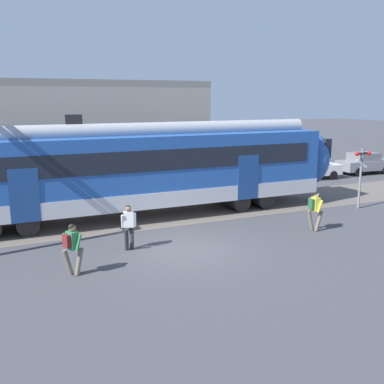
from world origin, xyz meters
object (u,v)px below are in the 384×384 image
pedestrian_green (72,245)px  parked_car_grey (364,163)px  parked_car_white (311,168)px  pedestrian_white (129,224)px  pedestrian_yellow (315,208)px  crossing_signal (361,169)px

pedestrian_green → parked_car_grey: 25.03m
parked_car_white → parked_car_grey: 4.97m
parked_car_white → pedestrian_white: bearing=-149.5°
pedestrian_yellow → parked_car_grey: pedestrian_yellow is taller
parked_car_grey → crossing_signal: bearing=-135.8°
pedestrian_yellow → parked_car_white: size_ratio=0.41×
pedestrian_white → crossing_signal: 12.33m
pedestrian_white → parked_car_white: pedestrian_white is taller
pedestrian_green → crossing_signal: crossing_signal is taller
parked_car_white → parked_car_grey: bearing=2.3°
parked_car_grey → crossing_signal: (-8.06, -7.84, 1.23)m
pedestrian_green → parked_car_grey: size_ratio=0.41×
pedestrian_white → pedestrian_yellow: same height
pedestrian_green → pedestrian_yellow: size_ratio=1.00×
parked_car_white → crossing_signal: size_ratio=1.35×
crossing_signal → pedestrian_green: bearing=-168.3°
pedestrian_yellow → pedestrian_green: bearing=-175.3°
parked_car_grey → crossing_signal: 11.31m
pedestrian_white → parked_car_grey: size_ratio=0.41×
pedestrian_white → parked_car_white: bearing=30.5°
pedestrian_green → parked_car_white: bearing=31.2°
parked_car_white → crossing_signal: 8.33m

